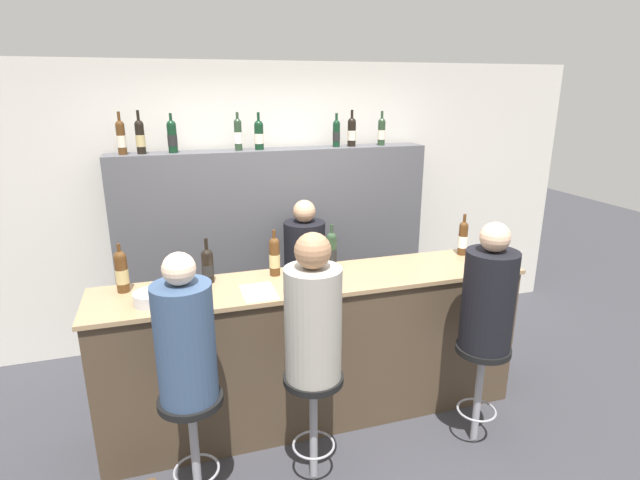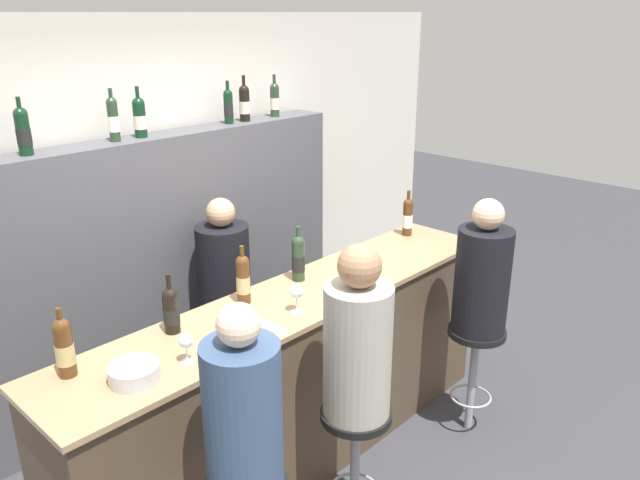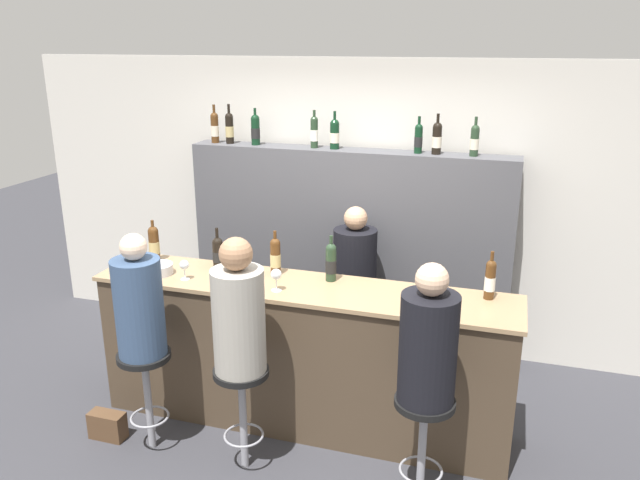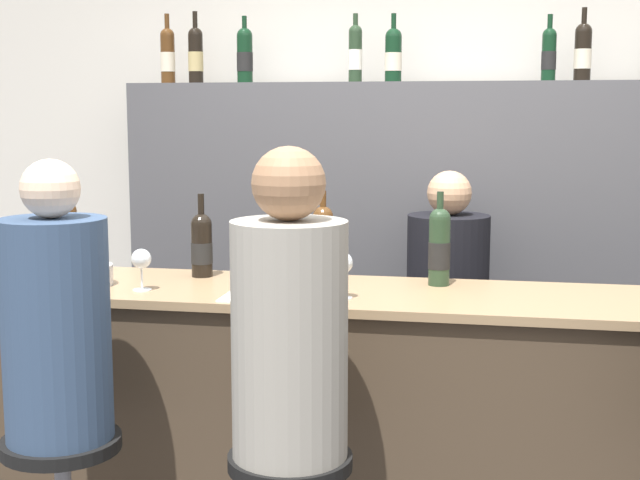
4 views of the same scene
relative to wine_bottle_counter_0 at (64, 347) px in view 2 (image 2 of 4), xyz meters
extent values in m
plane|color=#333338|center=(1.26, -0.43, -1.24)|extent=(16.00, 16.00, 0.00)
cube|color=beige|center=(1.26, 1.33, 0.06)|extent=(6.40, 0.05, 2.60)
cube|color=#473828|center=(1.26, -0.16, -0.70)|extent=(2.98, 0.55, 1.07)
cube|color=#997A56|center=(1.26, -0.16, -0.16)|extent=(3.02, 0.59, 0.03)
cube|color=#4C4C51|center=(1.26, 1.11, -0.31)|extent=(2.83, 0.28, 1.85)
cylinder|color=#4C2D14|center=(0.00, 0.00, -0.02)|extent=(0.08, 0.08, 0.24)
cylinder|color=tan|center=(0.00, 0.00, -0.03)|extent=(0.08, 0.08, 0.09)
sphere|color=#4C2D14|center=(0.00, 0.00, 0.10)|extent=(0.08, 0.08, 0.08)
cylinder|color=#4C2D14|center=(0.00, 0.00, 0.15)|extent=(0.02, 0.02, 0.07)
cylinder|color=black|center=(0.54, 0.00, -0.04)|extent=(0.08, 0.08, 0.20)
cylinder|color=black|center=(0.54, 0.00, -0.05)|extent=(0.08, 0.08, 0.08)
sphere|color=black|center=(0.54, 0.00, 0.06)|extent=(0.08, 0.08, 0.08)
cylinder|color=black|center=(0.54, 0.00, 0.12)|extent=(0.02, 0.02, 0.10)
cylinder|color=#4C2D14|center=(1.01, 0.00, -0.02)|extent=(0.07, 0.07, 0.24)
cylinder|color=tan|center=(1.01, 0.00, -0.03)|extent=(0.08, 0.08, 0.10)
sphere|color=#4C2D14|center=(1.01, 0.00, 0.10)|extent=(0.07, 0.07, 0.07)
cylinder|color=#4C2D14|center=(1.01, 0.00, 0.15)|extent=(0.02, 0.02, 0.08)
cylinder|color=#233823|center=(1.43, 0.00, -0.02)|extent=(0.08, 0.08, 0.24)
cylinder|color=black|center=(1.43, 0.00, -0.03)|extent=(0.08, 0.08, 0.10)
sphere|color=#233823|center=(1.43, 0.00, 0.10)|extent=(0.08, 0.08, 0.08)
cylinder|color=#233823|center=(1.43, 0.00, 0.15)|extent=(0.02, 0.02, 0.08)
cylinder|color=#4C2D14|center=(2.52, 0.00, -0.02)|extent=(0.07, 0.07, 0.24)
cylinder|color=white|center=(2.52, 0.00, -0.03)|extent=(0.07, 0.07, 0.09)
sphere|color=#4C2D14|center=(2.52, 0.00, 0.10)|extent=(0.07, 0.07, 0.07)
cylinder|color=#4C2D14|center=(2.52, 0.00, 0.15)|extent=(0.02, 0.02, 0.08)
cylinder|color=black|center=(0.41, 1.11, 0.73)|extent=(0.08, 0.08, 0.23)
cylinder|color=black|center=(0.41, 1.11, 0.71)|extent=(0.08, 0.08, 0.09)
sphere|color=black|center=(0.41, 1.11, 0.84)|extent=(0.08, 0.08, 0.08)
cylinder|color=black|center=(0.41, 1.11, 0.89)|extent=(0.02, 0.02, 0.08)
cylinder|color=#233823|center=(0.95, 1.11, 0.73)|extent=(0.06, 0.06, 0.24)
cylinder|color=white|center=(0.95, 1.11, 0.72)|extent=(0.07, 0.07, 0.10)
sphere|color=#233823|center=(0.95, 1.11, 0.85)|extent=(0.06, 0.06, 0.06)
cylinder|color=#233823|center=(0.95, 1.11, 0.90)|extent=(0.02, 0.02, 0.07)
cylinder|color=black|center=(1.13, 1.11, 0.72)|extent=(0.08, 0.08, 0.21)
cylinder|color=beige|center=(1.13, 1.11, 0.71)|extent=(0.08, 0.08, 0.08)
sphere|color=black|center=(1.13, 1.11, 0.82)|extent=(0.08, 0.08, 0.08)
cylinder|color=black|center=(1.13, 1.11, 0.88)|extent=(0.02, 0.02, 0.09)
cylinder|color=black|center=(1.84, 1.11, 0.71)|extent=(0.07, 0.07, 0.21)
cylinder|color=black|center=(1.84, 1.11, 0.70)|extent=(0.07, 0.07, 0.08)
sphere|color=black|center=(1.84, 1.11, 0.82)|extent=(0.07, 0.07, 0.07)
cylinder|color=black|center=(1.84, 1.11, 0.87)|extent=(0.02, 0.02, 0.08)
cylinder|color=black|center=(1.99, 1.11, 0.72)|extent=(0.08, 0.08, 0.22)
cylinder|color=beige|center=(1.99, 1.11, 0.71)|extent=(0.08, 0.08, 0.09)
sphere|color=black|center=(1.99, 1.11, 0.83)|extent=(0.08, 0.08, 0.08)
cylinder|color=black|center=(1.99, 1.11, 0.89)|extent=(0.02, 0.02, 0.09)
cylinder|color=#233823|center=(2.29, 1.11, 0.72)|extent=(0.07, 0.07, 0.22)
cylinder|color=beige|center=(2.29, 1.11, 0.71)|extent=(0.07, 0.07, 0.09)
sphere|color=#233823|center=(2.29, 1.11, 0.83)|extent=(0.07, 0.07, 0.07)
cylinder|color=#233823|center=(2.29, 1.11, 0.88)|extent=(0.02, 0.02, 0.08)
cylinder|color=silver|center=(0.42, -0.29, -0.14)|extent=(0.06, 0.06, 0.00)
cylinder|color=silver|center=(0.42, -0.29, -0.10)|extent=(0.01, 0.01, 0.08)
sphere|color=silver|center=(0.42, -0.29, -0.03)|extent=(0.07, 0.07, 0.07)
cylinder|color=silver|center=(1.13, -0.29, -0.14)|extent=(0.07, 0.07, 0.00)
cylinder|color=silver|center=(1.13, -0.29, -0.10)|extent=(0.01, 0.01, 0.08)
sphere|color=silver|center=(1.13, -0.29, -0.02)|extent=(0.08, 0.08, 0.08)
cylinder|color=#B7B7BC|center=(0.18, -0.25, -0.10)|extent=(0.22, 0.22, 0.07)
cube|color=white|center=(0.84, -0.28, -0.14)|extent=(0.21, 0.30, 0.00)
cylinder|color=#334766|center=(0.35, -0.77, -0.17)|extent=(0.32, 0.32, 0.67)
sphere|color=beige|center=(0.35, -0.77, 0.25)|extent=(0.17, 0.17, 0.17)
cylinder|color=gray|center=(1.06, -0.77, -0.89)|extent=(0.05, 0.05, 0.70)
cylinder|color=black|center=(1.06, -0.77, -0.52)|extent=(0.36, 0.36, 0.04)
cylinder|color=gray|center=(1.06, -0.77, -0.16)|extent=(0.33, 0.33, 0.68)
sphere|color=#936B4C|center=(1.06, -0.77, 0.28)|extent=(0.21, 0.21, 0.21)
cylinder|color=gray|center=(2.23, -0.77, -0.89)|extent=(0.05, 0.05, 0.70)
torus|color=gray|center=(2.23, -0.77, -0.99)|extent=(0.27, 0.27, 0.02)
cylinder|color=black|center=(2.23, -0.77, -0.52)|extent=(0.36, 0.36, 0.04)
cylinder|color=black|center=(2.23, -0.77, -0.17)|extent=(0.33, 0.33, 0.66)
sphere|color=#D8AD8C|center=(2.23, -0.77, 0.25)|extent=(0.19, 0.19, 0.19)
cylinder|color=black|center=(1.43, 0.72, -0.60)|extent=(0.36, 0.36, 1.27)
sphere|color=tan|center=(1.43, 0.72, 0.13)|extent=(0.19, 0.19, 0.19)
camera|label=1|loc=(0.32, -3.26, 1.14)|focal=28.00mm
camera|label=2|loc=(-0.97, -2.43, 1.36)|focal=35.00mm
camera|label=3|loc=(2.59, -3.99, 1.51)|focal=35.00mm
camera|label=4|loc=(1.61, -3.15, 0.48)|focal=50.00mm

